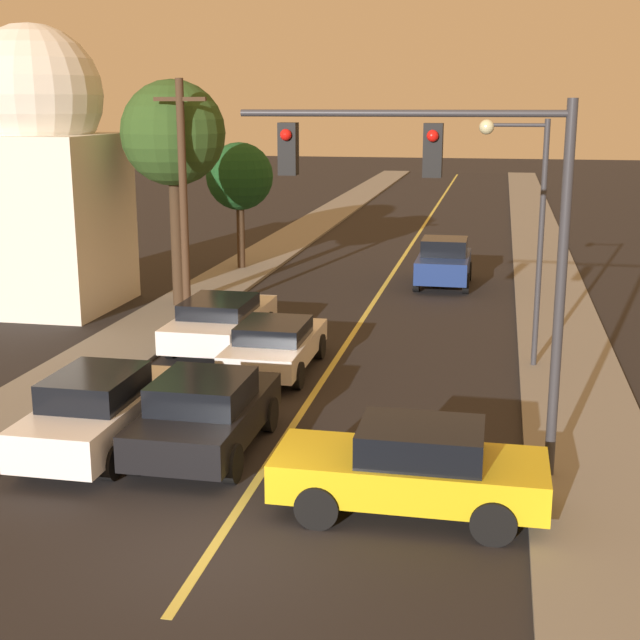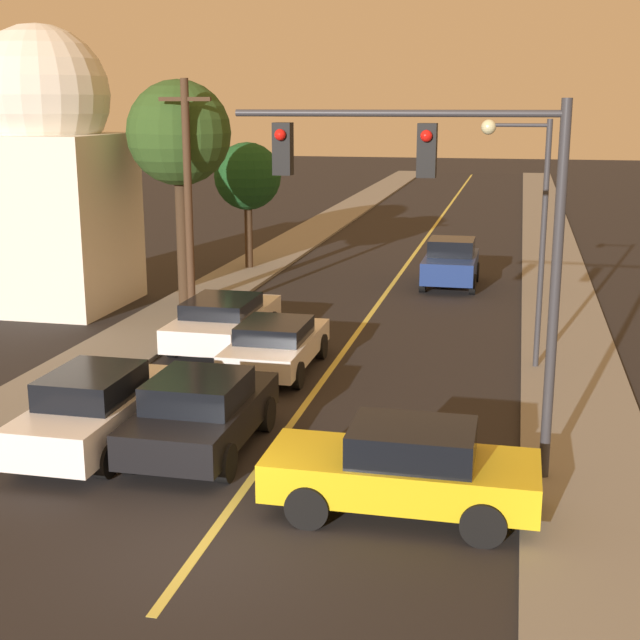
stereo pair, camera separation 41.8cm
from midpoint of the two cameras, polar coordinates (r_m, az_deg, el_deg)
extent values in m
plane|color=black|center=(14.08, -7.69, -14.23)|extent=(200.00, 200.00, 0.00)
cube|color=black|center=(48.35, 6.30, 5.83)|extent=(9.41, 80.00, 0.01)
cube|color=#D1C14C|center=(48.35, 6.30, 5.84)|extent=(0.16, 76.00, 0.00)
cube|color=gray|center=(49.22, -0.66, 6.12)|extent=(2.50, 80.00, 0.12)
cube|color=gray|center=(48.19, 13.40, 5.59)|extent=(2.50, 80.00, 0.12)
cube|color=black|center=(17.37, -7.97, -6.22)|extent=(1.91, 4.22, 0.66)
cube|color=black|center=(17.02, -8.23, -4.53)|extent=(1.68, 1.90, 0.53)
cylinder|color=black|center=(18.93, -9.24, -5.62)|extent=(0.22, 0.71, 0.71)
cylinder|color=black|center=(18.39, -3.91, -6.05)|extent=(0.22, 0.71, 0.71)
cylinder|color=black|center=(16.67, -12.41, -8.50)|extent=(0.22, 0.71, 0.71)
cylinder|color=black|center=(16.06, -6.39, -9.13)|extent=(0.22, 0.71, 0.71)
cube|color=white|center=(22.34, -3.40, -1.77)|extent=(1.81, 4.24, 0.56)
cube|color=black|center=(22.06, -3.53, -0.66)|extent=(1.60, 1.91, 0.42)
cylinder|color=black|center=(23.86, -4.59, -1.48)|extent=(0.22, 0.66, 0.66)
cylinder|color=black|center=(23.46, -0.53, -1.71)|extent=(0.22, 0.66, 0.66)
cylinder|color=black|center=(21.45, -6.51, -3.28)|extent=(0.22, 0.66, 0.66)
cylinder|color=black|center=(21.00, -2.01, -3.57)|extent=(0.22, 0.66, 0.66)
cube|color=white|center=(17.94, -14.50, -5.90)|extent=(1.71, 4.47, 0.73)
cube|color=black|center=(17.59, -14.88, -4.13)|extent=(1.50, 2.01, 0.54)
cylinder|color=black|center=(19.57, -14.84, -5.39)|extent=(0.22, 0.63, 0.63)
cylinder|color=black|center=(18.93, -10.40, -5.80)|extent=(0.22, 0.63, 0.63)
cylinder|color=black|center=(17.30, -18.87, -8.25)|extent=(0.22, 0.63, 0.63)
cylinder|color=black|center=(16.57, -13.96, -8.88)|extent=(0.22, 0.63, 0.63)
cube|color=white|center=(24.84, -6.80, -0.18)|extent=(1.97, 4.84, 0.63)
cube|color=black|center=(24.54, -6.98, 0.89)|extent=(1.73, 2.18, 0.41)
cylinder|color=black|center=(26.59, -7.70, 0.01)|extent=(0.22, 0.65, 0.65)
cylinder|color=black|center=(26.05, -3.81, -0.18)|extent=(0.22, 0.65, 0.65)
cylinder|color=black|center=(23.86, -10.03, -1.66)|extent=(0.22, 0.65, 0.65)
cylinder|color=black|center=(23.26, -5.73, -1.92)|extent=(0.22, 0.65, 0.65)
cube|color=navy|center=(33.00, 7.56, 3.46)|extent=(1.84, 3.89, 0.79)
cube|color=black|center=(33.03, 7.61, 4.69)|extent=(1.62, 1.75, 0.60)
cylinder|color=black|center=(31.84, 8.95, 2.31)|extent=(0.22, 0.73, 0.73)
cylinder|color=black|center=(31.96, 5.82, 2.45)|extent=(0.22, 0.73, 0.73)
cylinder|color=black|center=(34.21, 9.14, 3.09)|extent=(0.22, 0.73, 0.73)
cylinder|color=black|center=(34.31, 6.22, 3.22)|extent=(0.22, 0.73, 0.73)
cube|color=gold|center=(14.77, 4.92, -9.84)|extent=(4.42, 1.73, 0.64)
cube|color=black|center=(14.53, 5.67, -7.75)|extent=(1.99, 1.52, 0.54)
cylinder|color=black|center=(14.36, -1.05, -11.90)|extent=(0.72, 0.22, 0.72)
cylinder|color=black|center=(15.83, 0.25, -9.38)|extent=(0.72, 0.22, 0.72)
cylinder|color=black|center=(14.09, 10.18, -12.67)|extent=(0.72, 0.22, 0.72)
cylinder|color=black|center=(15.58, 10.34, -10.01)|extent=(0.72, 0.22, 0.72)
cylinder|color=#333338|center=(15.64, 14.38, 1.54)|extent=(0.18, 0.18, 6.53)
cylinder|color=#333338|center=(15.40, 4.40, 13.06)|extent=(5.57, 0.12, 0.12)
cube|color=black|center=(15.36, 6.46, 10.73)|extent=(0.32, 0.28, 0.90)
sphere|color=red|center=(15.17, 6.42, 11.64)|extent=(0.20, 0.20, 0.20)
cube|color=black|center=(15.78, -2.81, 10.88)|extent=(0.32, 0.28, 0.90)
sphere|color=red|center=(15.60, -2.99, 11.75)|extent=(0.20, 0.20, 0.20)
cylinder|color=#333338|center=(22.53, 13.41, 4.65)|extent=(0.14, 0.14, 6.09)
cylinder|color=#333338|center=(22.26, 11.96, 12.11)|extent=(1.42, 0.09, 0.09)
sphere|color=beige|center=(22.27, 10.08, 12.07)|extent=(0.36, 0.36, 0.36)
cylinder|color=#422D1E|center=(27.32, -9.17, 7.52)|extent=(0.24, 0.24, 7.16)
cube|color=#422D1E|center=(27.17, -9.41, 13.78)|extent=(1.60, 0.12, 0.12)
cylinder|color=#3D2B1C|center=(29.29, -9.54, 5.17)|extent=(0.40, 0.40, 4.38)
sphere|color=#2D4C1E|center=(28.99, -9.81, 11.72)|extent=(3.30, 3.30, 3.30)
cylinder|color=#3D2B1C|center=(35.92, -5.43, 5.51)|extent=(0.31, 0.31, 2.71)
sphere|color=#19471E|center=(35.67, -5.51, 9.14)|extent=(2.65, 2.65, 2.65)
cube|color=silver|center=(30.47, -17.72, 5.98)|extent=(4.60, 4.60, 5.61)
sphere|color=silver|center=(30.24, -18.29, 13.52)|extent=(4.36, 4.36, 4.36)
camera|label=1|loc=(0.21, -90.57, -0.14)|focal=50.00mm
camera|label=2|loc=(0.21, 89.43, 0.14)|focal=50.00mm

